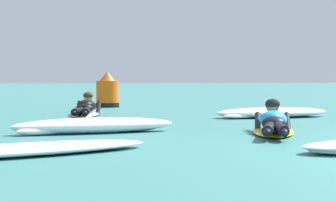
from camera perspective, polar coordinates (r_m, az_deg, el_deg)
The scene contains 7 objects.
ground_plane at distance 16.79m, azimuth 3.65°, elevation -0.71°, with size 120.00×120.00×0.00m, color #387A75.
surfer_near at distance 9.76m, azimuth 8.90°, elevation -1.98°, with size 1.23×2.43×0.53m.
surfer_far at distance 14.13m, azimuth -6.95°, elevation -0.72°, with size 0.96×2.65×0.55m.
whitewater_mid_right at distance 13.68m, azimuth 8.81°, elevation -0.98°, with size 2.52×1.19×0.20m.
whitewater_back at distance 9.89m, azimuth -6.23°, elevation -2.10°, with size 2.50×0.96×0.23m.
whitewater_far_band at distance 7.27m, azimuth -12.11°, elevation -4.05°, with size 2.98×1.74×0.12m.
channel_marker_buoy at distance 17.99m, azimuth -5.14°, elevation 0.65°, with size 0.63×0.63×0.95m.
Camera 1 is at (-4.53, -6.15, 0.84)m, focal length 72.09 mm.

